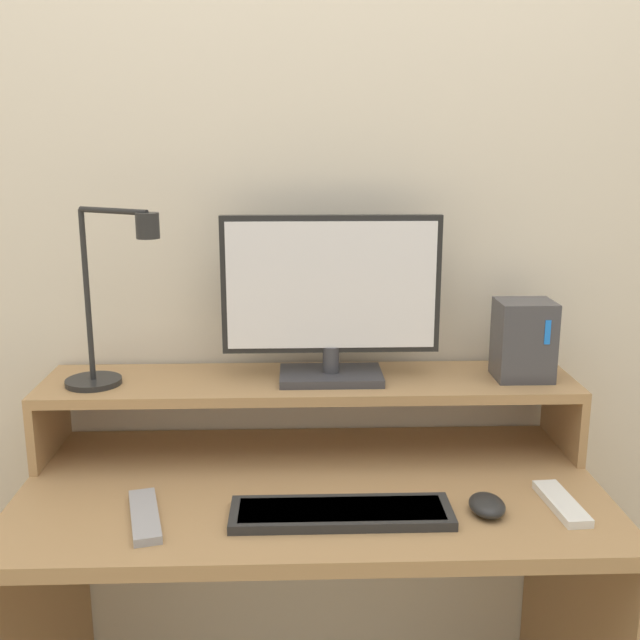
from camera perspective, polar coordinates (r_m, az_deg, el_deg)
The scene contains 10 objects.
wall_back at distance 1.74m, azimuth -0.97°, elevation 8.19°, with size 6.00×0.05×2.50m.
desk at distance 1.66m, azimuth -0.65°, elevation -19.01°, with size 1.17×0.59×0.73m.
monitor_shelf at distance 1.66m, azimuth -0.82°, elevation -5.31°, with size 1.17×0.25×0.17m.
monitor at distance 1.60m, azimuth 0.85°, elevation 1.78°, with size 0.47×0.14×0.36m.
desk_lamp at distance 1.61m, azimuth -15.77°, elevation 0.48°, with size 0.23×0.17×0.38m.
router_dock at distance 1.70m, azimuth 15.25°, elevation -1.47°, with size 0.12×0.11×0.17m.
keyboard at distance 1.43m, azimuth 1.63°, elevation -14.45°, with size 0.41×0.12×0.02m.
mouse at distance 1.47m, azimuth 12.61°, elevation -13.61°, with size 0.07×0.09×0.03m.
remote_control at distance 1.46m, azimuth -13.21°, elevation -14.33°, with size 0.10×0.20×0.02m.
remote_secondary at distance 1.53m, azimuth 17.92°, elevation -13.14°, with size 0.06×0.17×0.02m.
Camera 1 is at (-0.03, -1.10, 1.41)m, focal length 42.00 mm.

